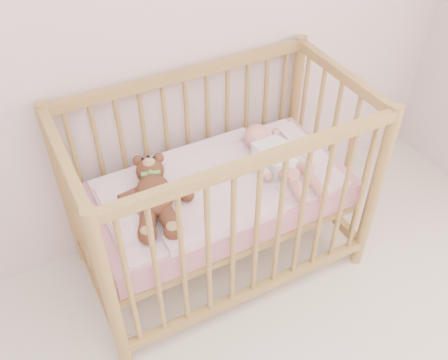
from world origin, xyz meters
TOP-DOWN VIEW (x-y plane):
  - wall_back at (0.00, 2.00)m, footprint 4.00×0.02m
  - crib at (0.38, 1.60)m, footprint 1.36×0.76m
  - mattress at (0.38, 1.60)m, footprint 1.22×0.62m
  - blanket at (0.38, 1.60)m, footprint 1.10×0.58m
  - baby at (0.67, 1.58)m, footprint 0.30×0.58m
  - teddy_bear at (0.05, 1.58)m, footprint 0.48×0.59m

SIDE VIEW (x-z plane):
  - mattress at x=0.38m, z-range 0.42..0.55m
  - crib at x=0.38m, z-range 0.00..1.00m
  - blanket at x=0.38m, z-range 0.53..0.59m
  - baby at x=0.67m, z-range 0.57..0.70m
  - teddy_bear at x=0.05m, z-range 0.57..0.72m
  - wall_back at x=0.00m, z-range 0.00..2.70m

